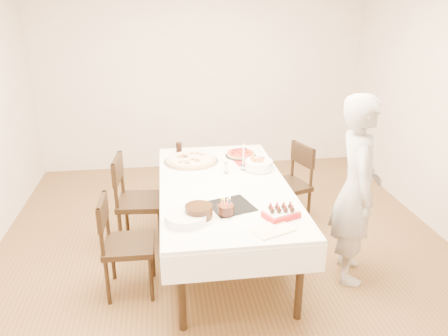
{
  "coord_description": "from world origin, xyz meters",
  "views": [
    {
      "loc": [
        -0.53,
        -3.57,
        2.31
      ],
      "look_at": [
        -0.03,
        -0.0,
        0.91
      ],
      "focal_mm": 35.0,
      "sensor_mm": 36.0,
      "label": 1
    }
  ],
  "objects": [
    {
      "name": "pizza_white",
      "position": [
        -0.29,
        0.61,
        0.77
      ],
      "size": [
        0.66,
        0.66,
        0.04
      ],
      "primitive_type": "cylinder",
      "rotation": [
        0.0,
        0.0,
        -0.21
      ],
      "color": "beige",
      "rests_on": "dining_table"
    },
    {
      "name": "taper_candle",
      "position": [
        0.2,
        0.32,
        0.89
      ],
      "size": [
        0.06,
        0.06,
        0.27
      ],
      "primitive_type": "cylinder",
      "rotation": [
        0.0,
        0.0,
        0.04
      ],
      "color": "white",
      "rests_on": "dining_table"
    },
    {
      "name": "wall_back",
      "position": [
        0.0,
        2.5,
        1.35
      ],
      "size": [
        4.5,
        0.04,
        2.7
      ],
      "primitive_type": "cube",
      "color": "beige",
      "rests_on": "floor"
    },
    {
      "name": "chair_left_savory",
      "position": [
        -0.8,
        0.33,
        0.47
      ],
      "size": [
        0.52,
        0.52,
        0.94
      ],
      "primitive_type": null,
      "rotation": [
        0.0,
        0.0,
        3.06
      ],
      "color": "black",
      "rests_on": "floor"
    },
    {
      "name": "plate_stack",
      "position": [
        -0.41,
        -0.65,
        0.78
      ],
      "size": [
        0.41,
        0.41,
        0.07
      ],
      "primitive_type": "cylinder",
      "rotation": [
        0.0,
        0.0,
        0.35
      ],
      "color": "white",
      "rests_on": "dining_table"
    },
    {
      "name": "cola_glass",
      "position": [
        -0.4,
        0.9,
        0.81
      ],
      "size": [
        0.07,
        0.07,
        0.12
      ],
      "primitive_type": "cylinder",
      "rotation": [
        0.0,
        0.0,
        0.03
      ],
      "color": "black",
      "rests_on": "dining_table"
    },
    {
      "name": "strawberry_box",
      "position": [
        0.31,
        -0.69,
        0.78
      ],
      "size": [
        0.3,
        0.25,
        0.07
      ],
      "primitive_type": null,
      "rotation": [
        0.0,
        0.0,
        0.38
      ],
      "color": "#B61514",
      "rests_on": "dining_table"
    },
    {
      "name": "pasta_bowl",
      "position": [
        0.35,
        0.3,
        0.8
      ],
      "size": [
        0.31,
        0.31,
        0.09
      ],
      "primitive_type": "cylinder",
      "rotation": [
        0.0,
        0.0,
        0.16
      ],
      "color": "white",
      "rests_on": "dining_table"
    },
    {
      "name": "layer_cake",
      "position": [
        -0.31,
        -0.62,
        0.8
      ],
      "size": [
        0.34,
        0.34,
        0.11
      ],
      "primitive_type": "cylinder",
      "rotation": [
        0.0,
        0.0,
        -0.32
      ],
      "color": "black",
      "rests_on": "dining_table"
    },
    {
      "name": "wall_front",
      "position": [
        0.0,
        -2.5,
        1.35
      ],
      "size": [
        4.5,
        0.04,
        2.7
      ],
      "primitive_type": "cube",
      "color": "beige",
      "rests_on": "floor"
    },
    {
      "name": "pizza_pepperoni",
      "position": [
        0.24,
        0.72,
        0.77
      ],
      "size": [
        0.34,
        0.34,
        0.04
      ],
      "primitive_type": "cylinder",
      "rotation": [
        0.0,
        0.0,
        -0.07
      ],
      "color": "red",
      "rests_on": "dining_table"
    },
    {
      "name": "box_lid",
      "position": [
        0.19,
        -0.87,
        0.75
      ],
      "size": [
        0.34,
        0.29,
        0.02
      ],
      "primitive_type": "cube",
      "rotation": [
        0.0,
        0.0,
        0.38
      ],
      "color": "beige",
      "rests_on": "dining_table"
    },
    {
      "name": "red_placemat",
      "position": [
        0.27,
        0.55,
        0.75
      ],
      "size": [
        0.29,
        0.29,
        0.01
      ],
      "primitive_type": "cube",
      "rotation": [
        0.0,
        0.0,
        0.17
      ],
      "color": "#B21E1E",
      "rests_on": "dining_table"
    },
    {
      "name": "cake_board",
      "position": [
        -0.04,
        -0.45,
        0.75
      ],
      "size": [
        0.41,
        0.41,
        0.01
      ],
      "primitive_type": "cube",
      "rotation": [
        0.0,
        0.0,
        0.29
      ],
      "color": "black",
      "rests_on": "dining_table"
    },
    {
      "name": "china_plate",
      "position": [
        -0.39,
        -0.54,
        0.76
      ],
      "size": [
        0.41,
        0.41,
        0.01
      ],
      "primitive_type": "cylinder",
      "rotation": [
        0.0,
        0.0,
        -0.42
      ],
      "color": "white",
      "rests_on": "dining_table"
    },
    {
      "name": "dining_table",
      "position": [
        -0.03,
        -0.0,
        0.38
      ],
      "size": [
        1.9,
        2.42,
        0.75
      ],
      "primitive_type": "cube",
      "rotation": [
        0.0,
        0.0,
        0.41
      ],
      "color": "white",
      "rests_on": "floor"
    },
    {
      "name": "chair_right_savory",
      "position": [
        0.72,
        0.56,
        0.44
      ],
      "size": [
        0.57,
        0.57,
        0.88
      ],
      "primitive_type": null,
      "rotation": [
        0.0,
        0.0,
        0.33
      ],
      "color": "black",
      "rests_on": "floor"
    },
    {
      "name": "shaker_pair",
      "position": [
        0.02,
        0.25,
        0.8
      ],
      "size": [
        0.09,
        0.09,
        0.1
      ],
      "primitive_type": null,
      "rotation": [
        0.0,
        0.0,
        0.04
      ],
      "color": "white",
      "rests_on": "dining_table"
    },
    {
      "name": "birthday_cake",
      "position": [
        -0.1,
        -0.59,
        0.83
      ],
      "size": [
        0.14,
        0.14,
        0.14
      ],
      "primitive_type": "cylinder",
      "rotation": [
        0.0,
        0.0,
        0.12
      ],
      "color": "black",
      "rests_on": "dining_table"
    },
    {
      "name": "person",
      "position": [
        1.02,
        -0.43,
        0.82
      ],
      "size": [
        0.52,
        0.67,
        1.63
      ],
      "primitive_type": "imported",
      "rotation": [
        0.0,
        0.0,
        1.33
      ],
      "color": "#A8A39E",
      "rests_on": "floor"
    },
    {
      "name": "floor",
      "position": [
        0.0,
        0.0,
        0.0
      ],
      "size": [
        5.0,
        5.0,
        0.0
      ],
      "primitive_type": "plane",
      "color": "brown",
      "rests_on": "ground"
    },
    {
      "name": "chair_left_dessert",
      "position": [
        -0.87,
        -0.4,
        0.43
      ],
      "size": [
        0.45,
        0.45,
        0.86
      ],
      "primitive_type": null,
      "rotation": [
        0.0,
        0.0,
        3.12
      ],
      "color": "black",
      "rests_on": "floor"
    }
  ]
}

